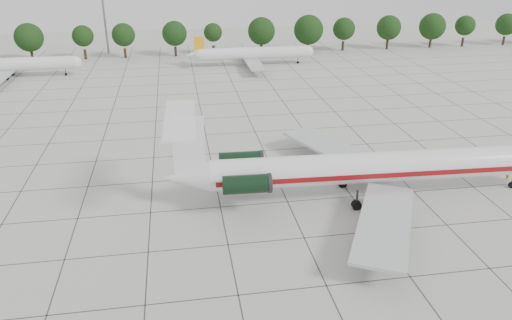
% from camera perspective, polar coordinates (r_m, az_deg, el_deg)
% --- Properties ---
extents(ground, '(260.00, 260.00, 0.00)m').
position_cam_1_polar(ground, '(59.55, 3.62, -4.78)').
color(ground, '#BABAB2').
rests_on(ground, ground).
extents(apron_joints, '(170.00, 170.00, 0.02)m').
position_cam_1_polar(apron_joints, '(72.79, 1.03, 0.79)').
color(apron_joints, '#383838').
rests_on(apron_joints, ground).
extents(main_airliner, '(47.17, 37.04, 11.05)m').
position_cam_1_polar(main_airliner, '(59.92, 11.46, -0.89)').
color(main_airliner, silver).
rests_on(main_airliner, ground).
extents(ground_crew, '(0.70, 0.57, 1.67)m').
position_cam_1_polar(ground_crew, '(72.07, 26.82, -1.45)').
color(ground_crew, '#C19C0B').
rests_on(ground_crew, ground).
extents(bg_airliner_b, '(28.24, 27.20, 7.40)m').
position_cam_1_polar(bg_airliner_b, '(126.55, -26.17, 9.73)').
color(bg_airliner_b, silver).
rests_on(bg_airliner_b, ground).
extents(bg_airliner_c, '(28.24, 27.20, 7.40)m').
position_cam_1_polar(bg_airliner_c, '(126.02, -0.31, 12.07)').
color(bg_airliner_c, silver).
rests_on(bg_airliner_c, ground).
extents(tree_line, '(249.86, 8.44, 10.22)m').
position_cam_1_polar(tree_line, '(137.75, -9.30, 14.08)').
color(tree_line, '#332114').
rests_on(tree_line, ground).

